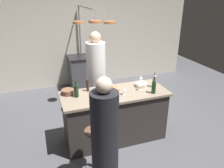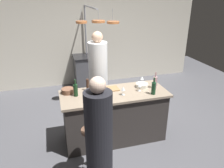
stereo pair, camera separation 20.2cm
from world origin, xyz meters
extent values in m
plane|color=#4C4C51|center=(0.00, 0.00, 0.00)|extent=(9.00, 9.00, 0.00)
cube|color=beige|center=(0.00, 2.85, 1.30)|extent=(6.40, 0.16, 2.60)
cube|color=#332D2B|center=(0.00, 0.00, 0.43)|extent=(1.72, 0.66, 0.86)
cube|color=gray|center=(0.00, 0.00, 0.88)|extent=(1.80, 0.72, 0.04)
cube|color=#47474C|center=(0.00, 2.45, 0.43)|extent=(0.76, 0.60, 0.86)
cube|color=black|center=(0.00, 2.45, 0.88)|extent=(0.80, 0.64, 0.03)
cylinder|color=white|center=(-0.08, 0.86, 0.79)|extent=(0.38, 0.38, 1.58)
sphere|color=#D8AD8C|center=(-0.08, 0.86, 1.68)|extent=(0.22, 0.22, 0.22)
cylinder|color=#4C4C51|center=(-0.54, -0.62, 0.01)|extent=(0.28, 0.28, 0.02)
cylinder|color=#4C4C51|center=(-0.54, -0.62, 0.33)|extent=(0.06, 0.06, 0.62)
cylinder|color=brown|center=(-0.54, -0.62, 0.66)|extent=(0.26, 0.26, 0.04)
cylinder|color=black|center=(-0.50, -1.01, 0.71)|extent=(0.34, 0.34, 1.42)
sphere|color=beige|center=(-0.50, -1.01, 1.51)|extent=(0.19, 0.19, 0.19)
cylinder|color=gray|center=(0.00, 2.70, 1.07)|extent=(0.04, 0.04, 2.15)
cylinder|color=gray|center=(0.00, 1.94, 2.15)|extent=(0.04, 1.52, 0.04)
cylinder|color=#B26638|center=(-0.30, 1.33, 1.90)|extent=(0.23, 0.23, 0.04)
cylinder|color=gray|center=(-0.30, 1.33, 2.03)|extent=(0.01, 0.01, 0.25)
cylinder|color=#B26638|center=(0.05, 1.34, 1.91)|extent=(0.27, 0.27, 0.04)
cylinder|color=gray|center=(0.05, 1.33, 2.03)|extent=(0.01, 0.01, 0.24)
cylinder|color=#B26638|center=(0.35, 1.29, 1.88)|extent=(0.26, 0.26, 0.04)
cylinder|color=gray|center=(0.35, 1.33, 2.02)|extent=(0.01, 0.01, 0.27)
cube|color=#997047|center=(-0.05, 0.16, 0.91)|extent=(0.32, 0.22, 0.02)
cylinder|color=#382319|center=(-0.41, 0.22, 1.01)|extent=(0.05, 0.05, 0.21)
cylinder|color=#193D23|center=(0.60, -0.22, 1.00)|extent=(0.07, 0.07, 0.21)
cylinder|color=#193D23|center=(0.60, -0.22, 1.15)|extent=(0.03, 0.03, 0.08)
cylinder|color=black|center=(-0.27, -0.22, 1.00)|extent=(0.07, 0.07, 0.20)
cylinder|color=black|center=(-0.27, -0.22, 1.15)|extent=(0.03, 0.03, 0.08)
cylinder|color=#B78C8E|center=(0.74, 0.00, 1.00)|extent=(0.07, 0.07, 0.21)
cylinder|color=#B78C8E|center=(0.74, 0.00, 1.15)|extent=(0.03, 0.03, 0.08)
cylinder|color=#143319|center=(-0.64, 0.06, 1.00)|extent=(0.07, 0.07, 0.20)
cylinder|color=#143319|center=(-0.64, 0.06, 1.14)|extent=(0.03, 0.03, 0.08)
cylinder|color=silver|center=(0.60, 0.25, 0.90)|extent=(0.06, 0.06, 0.01)
cylinder|color=silver|center=(0.60, 0.25, 0.94)|extent=(0.01, 0.01, 0.07)
cone|color=silver|center=(0.60, 0.25, 1.01)|extent=(0.07, 0.07, 0.06)
cylinder|color=silver|center=(0.43, -0.04, 0.90)|extent=(0.06, 0.06, 0.01)
cylinder|color=silver|center=(0.43, -0.04, 0.94)|extent=(0.01, 0.01, 0.07)
cone|color=silver|center=(0.43, -0.04, 1.01)|extent=(0.07, 0.07, 0.06)
cylinder|color=silver|center=(0.11, -0.11, 0.90)|extent=(0.06, 0.06, 0.01)
cylinder|color=silver|center=(0.11, -0.11, 0.94)|extent=(0.01, 0.01, 0.07)
cone|color=silver|center=(0.11, -0.11, 1.01)|extent=(0.07, 0.07, 0.06)
cylinder|color=silver|center=(0.54, 0.10, 0.93)|extent=(0.21, 0.21, 0.07)
cylinder|color=brown|center=(-0.75, 0.21, 0.94)|extent=(0.21, 0.21, 0.08)
camera|label=1|loc=(-1.15, -3.13, 2.46)|focal=35.27mm
camera|label=2|loc=(-0.96, -3.19, 2.46)|focal=35.27mm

